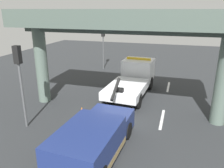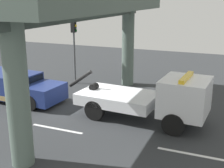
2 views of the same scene
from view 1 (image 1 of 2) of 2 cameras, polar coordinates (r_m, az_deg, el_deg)
The scene contains 9 objects.
ground_plane at distance 13.97m, azimuth 1.94°, elevation -7.69°, with size 60.00×40.00×0.10m, color #2D3033.
lane_stripe_mid at distance 13.60m, azimuth 12.60°, elevation -8.70°, with size 2.60×0.16×0.01m, color silver.
lane_stripe_east at distance 19.14m, azimuth 14.13°, elevation -0.69°, with size 2.60×0.16×0.01m, color silver.
tow_truck_white at distance 17.03m, azimuth 5.52°, elevation 1.66°, with size 7.31×2.75×2.46m.
towed_van_green at distance 9.95m, azimuth -4.77°, elevation -14.03°, with size 5.32×2.49×1.58m.
overpass_structure at distance 13.04m, azimuth 2.77°, elevation 14.61°, with size 3.60×13.13×6.12m.
traffic_light_near at distance 12.28m, azimuth -22.47°, elevation 3.45°, with size 0.39×0.32×4.43m.
traffic_light_far at distance 23.62m, azimuth -2.25°, elevation 11.33°, with size 0.39×0.32×4.34m.
traffic_cone_orange at distance 13.70m, azimuth -7.64°, elevation -6.98°, with size 0.46×0.46×0.55m.
Camera 1 is at (-12.12, -3.19, 6.13)m, focal length 35.95 mm.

